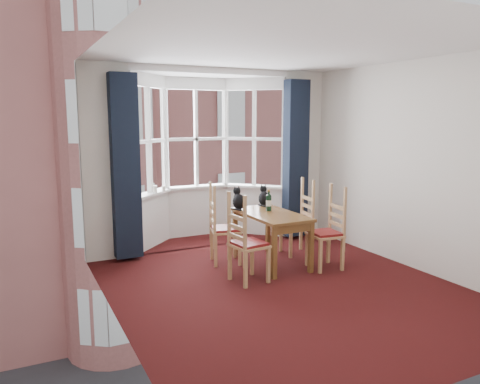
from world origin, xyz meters
TOP-DOWN VIEW (x-y plane):
  - floor at (0.00, 0.00)m, footprint 4.50×4.50m
  - ceiling at (0.00, 0.00)m, footprint 4.50×4.50m
  - wall_left at (-2.00, 0.00)m, footprint 0.00×4.50m
  - wall_right at (2.00, 0.00)m, footprint 0.00×4.50m
  - wall_near at (0.00, -2.25)m, footprint 4.00×0.00m
  - wall_back_pier_left at (-1.65, 2.25)m, footprint 0.70×0.12m
  - wall_back_pier_right at (1.65, 2.25)m, footprint 0.70×0.12m
  - bay_window at (0.00, 2.75)m, footprint 2.76×0.94m
  - curtain_left at (-1.42, 2.07)m, footprint 0.38×0.22m
  - curtain_right at (1.42, 2.07)m, footprint 0.38×0.22m
  - dining_table at (0.34, 1.00)m, footprint 0.67×1.24m
  - chair_left_near at (-0.36, 0.48)m, footprint 0.45×0.46m
  - chair_left_far at (-0.30, 1.35)m, footprint 0.49×0.51m
  - chair_right_near at (0.99, 0.50)m, footprint 0.44×0.46m
  - chair_right_far at (1.01, 1.24)m, footprint 0.45×0.47m
  - cat_left at (0.06, 1.45)m, footprint 0.18×0.26m
  - cat_right at (0.52, 1.53)m, footprint 0.22×0.27m
  - wine_bottle at (0.38, 1.15)m, footprint 0.08×0.08m
  - candle_tall at (-0.85, 2.60)m, footprint 0.06×0.06m
  - candle_short at (-0.71, 2.63)m, footprint 0.06×0.06m
  - street at (0.00, 32.25)m, footprint 80.00×80.00m
  - tenement_building at (0.00, 14.01)m, footprint 18.40×7.80m

SIDE VIEW (x-z plane):
  - street at x=0.00m, z-range -6.00..-6.00m
  - floor at x=0.00m, z-range 0.00..0.00m
  - chair_left_near at x=-0.36m, z-range 0.01..0.93m
  - chair_left_far at x=-0.30m, z-range 0.01..0.93m
  - chair_right_near at x=0.99m, z-range 0.01..0.93m
  - chair_right_far at x=1.01m, z-range 0.01..0.93m
  - dining_table at x=0.34m, z-range 0.26..0.99m
  - cat_right at x=0.52m, z-range 0.69..1.01m
  - cat_left at x=0.06m, z-range 0.69..1.03m
  - wine_bottle at x=0.38m, z-range 0.71..1.01m
  - candle_short at x=-0.71m, z-range 0.87..0.96m
  - candle_tall at x=-0.85m, z-range 0.87..0.98m
  - curtain_left at x=-1.42m, z-range 0.05..2.65m
  - curtain_right at x=1.42m, z-range 0.05..2.65m
  - wall_left at x=-2.00m, z-range -0.85..3.65m
  - wall_right at x=2.00m, z-range -0.85..3.65m
  - wall_near at x=0.00m, z-range -0.60..3.40m
  - wall_back_pier_left at x=-1.65m, z-range 0.00..2.80m
  - wall_back_pier_right at x=1.65m, z-range 0.00..2.80m
  - bay_window at x=0.00m, z-range 0.00..2.80m
  - tenement_building at x=0.00m, z-range -6.00..9.20m
  - ceiling at x=0.00m, z-range 2.80..2.80m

